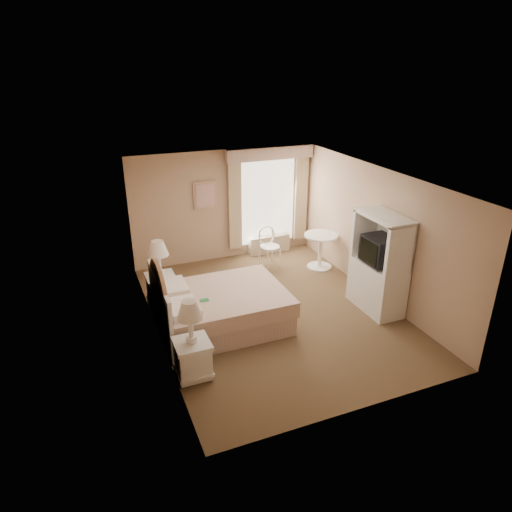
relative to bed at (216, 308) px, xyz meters
name	(u,v)px	position (x,y,z in m)	size (l,w,h in m)	color
room	(275,249)	(1.12, 0.07, 0.89)	(4.21, 5.51, 2.51)	brown
window	(269,198)	(2.17, 2.73, 0.98)	(2.05, 0.22, 2.51)	white
framed_art	(205,195)	(0.67, 2.79, 1.19)	(0.52, 0.04, 0.62)	tan
bed	(216,308)	(0.00, 0.00, 0.00)	(2.15, 1.68, 1.49)	tan
nightstand_near	(192,349)	(-0.72, -1.17, 0.10)	(0.51, 0.51, 1.22)	white
nightstand_far	(161,282)	(-0.72, 1.10, 0.12)	(0.53, 0.53, 1.28)	white
round_table	(321,246)	(2.87, 1.48, 0.16)	(0.73, 0.73, 0.78)	white
cafe_chair	(269,243)	(1.87, 2.05, 0.16)	(0.49, 0.49, 0.89)	white
armoire	(379,271)	(2.93, -0.49, 0.40)	(0.55, 1.10, 1.82)	white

